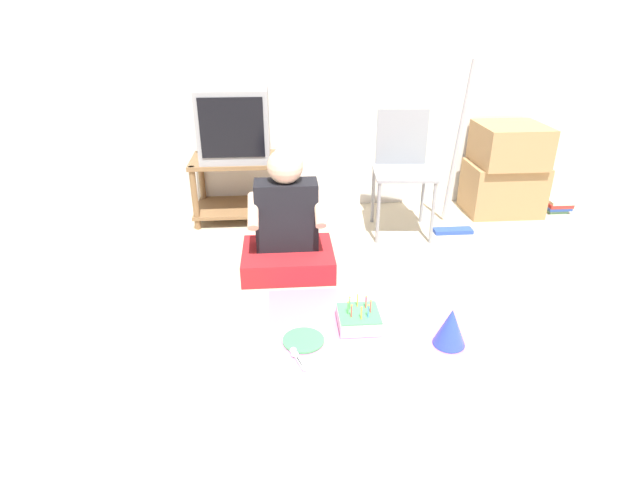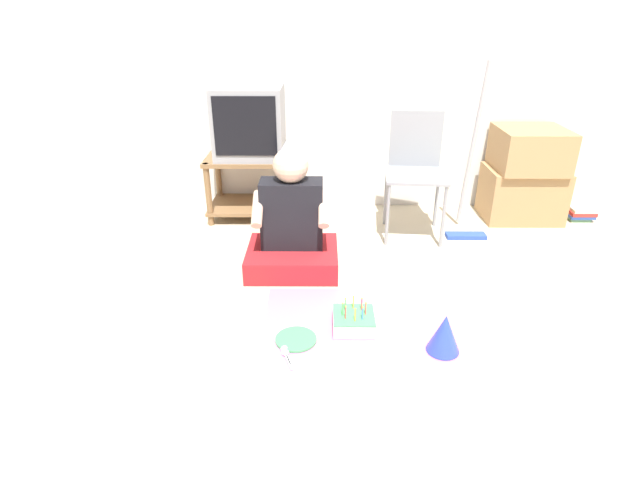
% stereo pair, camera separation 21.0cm
% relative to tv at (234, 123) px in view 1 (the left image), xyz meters
% --- Properties ---
extents(ground_plane, '(16.00, 16.00, 0.00)m').
position_rel_tv_xyz_m(ground_plane, '(1.15, -1.82, -0.73)').
color(ground_plane, beige).
extents(wall_back, '(6.40, 0.06, 2.55)m').
position_rel_tv_xyz_m(wall_back, '(1.15, 0.26, 0.54)').
color(wall_back, silver).
rests_on(wall_back, ground_plane).
extents(tv_stand, '(0.67, 0.45, 0.48)m').
position_rel_tv_xyz_m(tv_stand, '(0.00, -0.00, -0.45)').
color(tv_stand, olive).
rests_on(tv_stand, ground_plane).
extents(tv, '(0.50, 0.44, 0.51)m').
position_rel_tv_xyz_m(tv, '(0.00, 0.00, 0.00)').
color(tv, '#99999E').
rests_on(tv, tv_stand).
extents(folding_chair, '(0.44, 0.44, 0.85)m').
position_rel_tv_xyz_m(folding_chair, '(1.18, -0.29, -0.23)').
color(folding_chair, gray).
rests_on(folding_chair, ground_plane).
extents(cardboard_box_stack, '(0.57, 0.48, 0.70)m').
position_rel_tv_xyz_m(cardboard_box_stack, '(2.07, -0.04, -0.38)').
color(cardboard_box_stack, '#A87F51').
rests_on(cardboard_box_stack, ground_plane).
extents(dust_mop, '(0.28, 0.30, 1.21)m').
position_rel_tv_xyz_m(dust_mop, '(1.56, -0.35, -0.38)').
color(dust_mop, '#2D4CB2').
rests_on(dust_mop, ground_plane).
extents(book_pile, '(0.20, 0.14, 0.10)m').
position_rel_tv_xyz_m(book_pile, '(2.53, -0.09, -0.68)').
color(book_pile, '#60936B').
rests_on(book_pile, ground_plane).
extents(person_seated, '(0.56, 0.46, 0.84)m').
position_rel_tv_xyz_m(person_seated, '(0.35, -0.86, -0.47)').
color(person_seated, red).
rests_on(person_seated, ground_plane).
extents(party_cloth, '(1.04, 0.79, 0.01)m').
position_rel_tv_xyz_m(party_cloth, '(0.75, -1.53, -0.73)').
color(party_cloth, pink).
rests_on(party_cloth, ground_plane).
extents(birthday_cake, '(0.21, 0.21, 0.15)m').
position_rel_tv_xyz_m(birthday_cake, '(0.70, -1.53, -0.69)').
color(birthday_cake, silver).
rests_on(birthday_cake, party_cloth).
extents(party_hat_blue, '(0.16, 0.16, 0.20)m').
position_rel_tv_xyz_m(party_hat_blue, '(1.11, -1.71, -0.63)').
color(party_hat_blue, blue).
rests_on(party_hat_blue, party_cloth).
extents(paper_plate, '(0.21, 0.21, 0.01)m').
position_rel_tv_xyz_m(paper_plate, '(0.41, -1.64, -0.72)').
color(paper_plate, '#4CB266').
rests_on(paper_plate, party_cloth).
extents(plastic_spoon_near, '(0.06, 0.14, 0.01)m').
position_rel_tv_xyz_m(plastic_spoon_near, '(0.36, -1.73, -0.72)').
color(plastic_spoon_near, white).
rests_on(plastic_spoon_near, party_cloth).
extents(plastic_spoon_far, '(0.06, 0.14, 0.01)m').
position_rel_tv_xyz_m(plastic_spoon_far, '(0.37, -1.76, -0.72)').
color(plastic_spoon_far, white).
rests_on(plastic_spoon_far, party_cloth).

